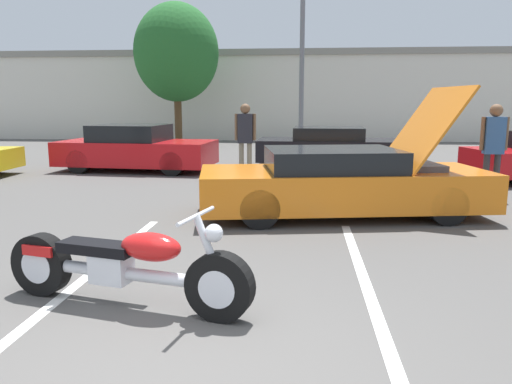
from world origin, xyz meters
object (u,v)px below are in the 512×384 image
Objects in this scene: parked_car_mid_left_row at (136,149)px; spectator_by_show_car at (245,134)px; show_car_hood_open at (344,182)px; parked_car_mid_right_row at (333,147)px; spectator_midground at (494,143)px; light_pole at (304,44)px; motorcycle at (125,266)px; tree_background at (176,53)px.

spectator_by_show_car is at bearing -18.09° from parked_car_mid_left_row.
show_car_hood_open reaches higher than spectator_by_show_car.
parked_car_mid_right_row is 2.46× the size of spectator_midground.
parked_car_mid_right_row is (0.89, -4.40, -3.43)m from light_pole.
spectator_midground is at bearing 60.40° from motorcycle.
tree_background is at bearing 135.21° from parked_car_mid_right_row.
motorcycle is 4.67m from show_car_hood_open.
tree_background is 15.08m from spectator_midground.
light_pole is at bearing 56.14° from parked_car_mid_left_row.
parked_car_mid_left_row reaches higher than parked_car_mid_right_row.
tree_background is 2.44× the size of motorcycle.
tree_background reaches higher than show_car_hood_open.
spectator_midground is (5.31, 5.72, 0.73)m from motorcycle.
light_pole is 3.92× the size of spectator_midground.
motorcycle is 9.66m from parked_car_mid_left_row.
parked_car_mid_left_row is (-5.30, 5.15, 0.03)m from show_car_hood_open.
light_pole reaches higher than spectator_midground.
light_pole reaches higher than parked_car_mid_right_row.
parked_car_mid_right_row is (5.52, 1.42, -0.04)m from parked_car_mid_left_row.
show_car_hood_open is 7.39m from parked_car_mid_left_row.
parked_car_mid_left_row is (-4.64, -5.83, -3.39)m from light_pole.
show_car_hood_open is at bearing -65.39° from tree_background.
spectator_midground is at bearing 19.93° from show_car_hood_open.
motorcycle is at bearing -96.33° from light_pole.
parked_car_mid_left_row is at bearing 126.33° from show_car_hood_open.
motorcycle is at bearing -77.71° from tree_background.
parked_car_mid_right_row is at bearing 19.11° from parked_car_mid_left_row.
motorcycle is 7.88m from spectator_by_show_car.
parked_car_mid_right_row is 5.65m from spectator_midground.
spectator_midground is (8.28, -3.47, 0.51)m from parked_car_mid_left_row.
motorcycle is at bearing -132.88° from spectator_midground.
motorcycle is at bearing -67.42° from parked_car_mid_left_row.
spectator_midground is (2.98, 1.68, 0.55)m from show_car_hood_open.
tree_background is 15.09m from show_car_hood_open.
parked_car_mid_left_row is at bearing -128.52° from light_pole.
parked_car_mid_left_row is at bearing -84.31° from tree_background.
show_car_hood_open is at bearing -39.52° from parked_car_mid_left_row.
tree_background reaches higher than parked_car_mid_left_row.
spectator_by_show_car reaches higher than motorcycle.
show_car_hood_open reaches higher than parked_car_mid_left_row.
tree_background is 1.33× the size of parked_car_mid_right_row.
parked_car_mid_right_row is at bearing -78.60° from light_pole.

